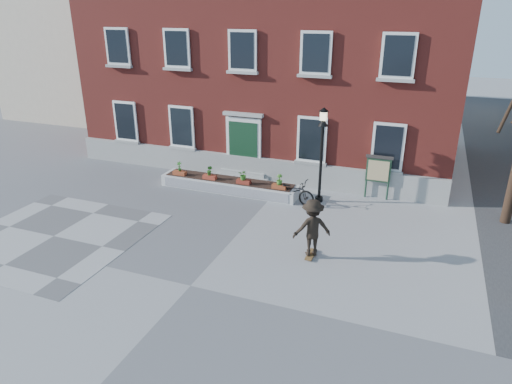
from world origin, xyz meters
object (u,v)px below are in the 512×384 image
at_px(bicycle, 292,191).
at_px(skateboarder, 312,228).
at_px(lamp_post, 322,142).
at_px(notice_board, 378,170).

distance_m(bicycle, skateboarder, 4.41).
bearing_deg(bicycle, lamp_post, -51.08).
xyz_separation_m(bicycle, skateboarder, (1.85, -3.97, 0.50)).
bearing_deg(lamp_post, notice_board, 28.32).
distance_m(lamp_post, skateboarder, 4.86).
bearing_deg(bicycle, notice_board, -51.69).
xyz_separation_m(bicycle, notice_board, (3.18, 1.73, 0.74)).
xyz_separation_m(lamp_post, skateboarder, (0.84, -4.54, -1.52)).
relative_size(bicycle, lamp_post, 0.51).
relative_size(bicycle, notice_board, 1.07).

